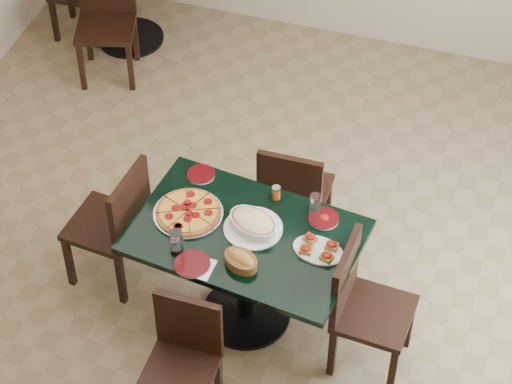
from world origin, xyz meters
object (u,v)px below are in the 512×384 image
(chair_near, at_px, (184,354))
(lasagna_casserole, at_px, (253,224))
(main_table, at_px, (246,255))
(pepperoni_pizza, at_px, (188,212))
(back_chair_near, at_px, (106,13))
(chair_right, at_px, (361,302))
(bruschetta_platter, at_px, (318,249))
(chair_far, at_px, (293,192))
(chair_left, at_px, (117,221))
(bread_basket, at_px, (241,260))

(chair_near, distance_m, lasagna_casserole, 0.83)
(main_table, xyz_separation_m, pepperoni_pizza, (-0.36, 0.05, 0.20))
(chair_near, bearing_deg, main_table, 79.70)
(chair_near, height_order, back_chair_near, back_chair_near)
(chair_right, bearing_deg, lasagna_casserole, 82.77)
(back_chair_near, bearing_deg, pepperoni_pizza, -71.23)
(lasagna_casserole, bearing_deg, chair_right, 11.94)
(bruschetta_platter, bearing_deg, chair_right, -6.14)
(chair_far, xyz_separation_m, lasagna_casserole, (-0.07, -0.61, 0.30))
(main_table, distance_m, chair_left, 0.85)
(chair_far, relative_size, chair_right, 0.97)
(chair_far, xyz_separation_m, pepperoni_pizza, (-0.47, -0.61, 0.28))
(bread_basket, bearing_deg, main_table, 126.20)
(back_chair_near, bearing_deg, bread_basket, -67.74)
(main_table, xyz_separation_m, bread_basket, (0.05, -0.23, 0.22))
(chair_far, relative_size, chair_near, 1.08)
(chair_near, xyz_separation_m, bread_basket, (0.18, 0.47, 0.34))
(main_table, bearing_deg, chair_near, -93.56)
(main_table, relative_size, chair_near, 1.69)
(pepperoni_pizza, height_order, bread_basket, bread_basket)
(chair_near, bearing_deg, lasagna_casserole, 78.04)
(main_table, distance_m, chair_far, 0.67)
(chair_near, xyz_separation_m, chair_left, (-0.72, 0.76, 0.06))
(chair_left, bearing_deg, pepperoni_pizza, 93.34)
(lasagna_casserole, bearing_deg, main_table, -100.28)
(chair_right, bearing_deg, pepperoni_pizza, 86.89)
(main_table, relative_size, chair_far, 1.57)
(chair_far, relative_size, back_chair_near, 0.95)
(chair_left, distance_m, bruschetta_platter, 1.31)
(chair_far, bearing_deg, bread_basket, 85.86)
(main_table, height_order, back_chair_near, back_chair_near)
(chair_left, bearing_deg, main_table, 91.34)
(back_chair_near, distance_m, bruschetta_platter, 3.03)
(main_table, relative_size, chair_right, 1.53)
(main_table, height_order, chair_right, chair_right)
(main_table, xyz_separation_m, lasagna_casserole, (0.03, 0.05, 0.23))
(back_chair_near, distance_m, lasagna_casserole, 2.71)
(back_chair_near, bearing_deg, bruschetta_platter, -59.38)
(chair_left, distance_m, lasagna_casserole, 0.92)
(chair_far, bearing_deg, lasagna_casserole, 82.63)
(back_chair_near, relative_size, bruschetta_platter, 2.84)
(chair_far, height_order, chair_near, chair_far)
(back_chair_near, xyz_separation_m, bread_basket, (1.83, -2.27, 0.27))
(chair_left, height_order, pepperoni_pizza, chair_left)
(bread_basket, relative_size, bruschetta_platter, 0.76)
(chair_far, distance_m, chair_left, 1.12)
(chair_near, xyz_separation_m, pepperoni_pizza, (-0.23, 0.74, 0.31))
(chair_near, bearing_deg, bread_basket, 69.29)
(lasagna_casserole, bearing_deg, back_chair_near, 155.28)
(chair_far, bearing_deg, chair_left, 31.02)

